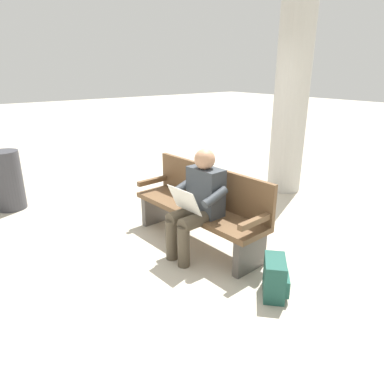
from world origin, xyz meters
The scene contains 6 objects.
ground_plane centered at (0.00, 0.00, 0.00)m, with size 40.00×40.00×0.00m, color #B7AD99.
bench_near centered at (0.00, -0.07, 0.46)m, with size 1.82×0.58×0.90m.
person_seated centered at (-0.20, 0.15, 0.63)m, with size 0.59×0.59×1.18m.
backpack centered at (-1.22, 0.08, 0.18)m, with size 0.37×0.38×0.36m.
support_pillar centered at (0.61, -2.39, 1.94)m, with size 0.54×0.54×3.88m, color #B2AFA8.
trash_bin centered at (2.53, 1.48, 0.43)m, with size 0.41×0.41×0.86m, color #38383D.
Camera 1 is at (-2.88, 2.33, 1.96)m, focal length 32.53 mm.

